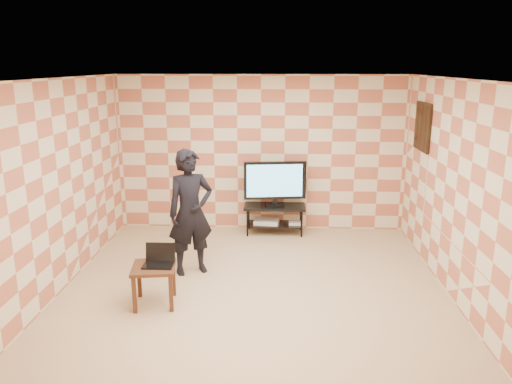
% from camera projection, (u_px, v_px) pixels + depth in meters
% --- Properties ---
extents(floor, '(5.00, 5.00, 0.00)m').
position_uv_depth(floor, '(254.00, 287.00, 6.60)').
color(floor, tan).
rests_on(floor, ground).
extents(wall_back, '(5.00, 0.02, 2.70)m').
position_uv_depth(wall_back, '(261.00, 154.00, 8.68)').
color(wall_back, beige).
rests_on(wall_back, ground).
extents(wall_front, '(5.00, 0.02, 2.70)m').
position_uv_depth(wall_front, '(238.00, 267.00, 3.84)').
color(wall_front, beige).
rests_on(wall_front, ground).
extents(wall_left, '(0.02, 5.00, 2.70)m').
position_uv_depth(wall_left, '(59.00, 186.00, 6.37)').
color(wall_left, beige).
rests_on(wall_left, ground).
extents(wall_right, '(0.02, 5.00, 2.70)m').
position_uv_depth(wall_right, '(456.00, 191.00, 6.15)').
color(wall_right, beige).
rests_on(wall_right, ground).
extents(ceiling, '(5.00, 5.00, 0.02)m').
position_uv_depth(ceiling, '(254.00, 78.00, 5.92)').
color(ceiling, white).
rests_on(ceiling, wall_back).
extents(wall_art, '(0.04, 0.72, 0.72)m').
position_uv_depth(wall_art, '(423.00, 127.00, 7.50)').
color(wall_art, black).
rests_on(wall_art, wall_right).
extents(tv_stand, '(1.05, 0.47, 0.50)m').
position_uv_depth(tv_stand, '(275.00, 213.00, 8.62)').
color(tv_stand, black).
rests_on(tv_stand, floor).
extents(tv, '(1.06, 0.24, 0.77)m').
position_uv_depth(tv, '(275.00, 181.00, 8.48)').
color(tv, black).
rests_on(tv, tv_stand).
extents(dvd_player, '(0.45, 0.34, 0.07)m').
position_uv_depth(dvd_player, '(267.00, 222.00, 8.67)').
color(dvd_player, silver).
rests_on(dvd_player, tv_stand).
extents(game_console, '(0.21, 0.15, 0.05)m').
position_uv_depth(game_console, '(295.00, 223.00, 8.61)').
color(game_console, silver).
rests_on(game_console, tv_stand).
extents(side_table, '(0.57, 0.57, 0.50)m').
position_uv_depth(side_table, '(154.00, 273.00, 6.05)').
color(side_table, '#3A2011').
rests_on(side_table, floor).
extents(laptop, '(0.36, 0.29, 0.24)m').
position_uv_depth(laptop, '(159.00, 260.00, 6.06)').
color(laptop, black).
rests_on(laptop, side_table).
extents(person, '(0.76, 0.67, 1.76)m').
position_uv_depth(person, '(191.00, 212.00, 6.88)').
color(person, black).
rests_on(person, floor).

